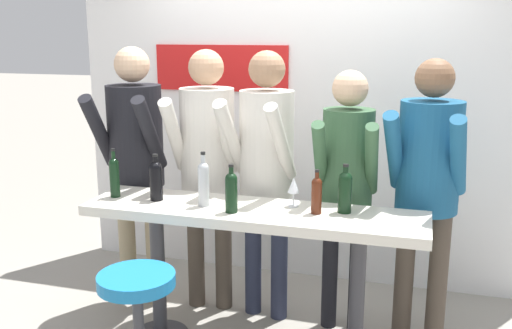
{
  "coord_description": "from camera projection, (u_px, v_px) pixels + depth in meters",
  "views": [
    {
      "loc": [
        0.93,
        -3.07,
        1.95
      ],
      "look_at": [
        0.0,
        0.07,
        1.18
      ],
      "focal_mm": 40.0,
      "sensor_mm": 36.0,
      "label": 1
    }
  ],
  "objects": [
    {
      "name": "back_wall",
      "position": [
        299.0,
        125.0,
        4.49
      ],
      "size": [
        3.63,
        0.12,
        2.45
      ],
      "color": "white",
      "rests_on": "ground_plane"
    },
    {
      "name": "tasting_table",
      "position": [
        252.0,
        237.0,
        3.4
      ],
      "size": [
        2.03,
        0.49,
        0.93
      ],
      "color": "silver",
      "rests_on": "ground_plane"
    },
    {
      "name": "bar_stool",
      "position": [
        138.0,
        314.0,
        3.07
      ],
      "size": [
        0.43,
        0.43,
        0.7
      ],
      "color": "#333338",
      "rests_on": "ground_plane"
    },
    {
      "name": "person_far_left",
      "position": [
        135.0,
        149.0,
        3.97
      ],
      "size": [
        0.48,
        0.6,
        1.86
      ],
      "rotation": [
        0.0,
        0.0,
        0.08
      ],
      "color": "gray",
      "rests_on": "ground_plane"
    },
    {
      "name": "person_left",
      "position": [
        207.0,
        152.0,
        3.9
      ],
      "size": [
        0.48,
        0.6,
        1.84
      ],
      "rotation": [
        0.0,
        0.0,
        0.1
      ],
      "color": "#473D33",
      "rests_on": "ground_plane"
    },
    {
      "name": "person_center_left",
      "position": [
        266.0,
        156.0,
        3.77
      ],
      "size": [
        0.48,
        0.6,
        1.84
      ],
      "rotation": [
        0.0,
        0.0,
        -0.14
      ],
      "color": "#23283D",
      "rests_on": "ground_plane"
    },
    {
      "name": "person_center",
      "position": [
        347.0,
        172.0,
        3.61
      ],
      "size": [
        0.4,
        0.53,
        1.72
      ],
      "rotation": [
        0.0,
        0.0,
        0.05
      ],
      "color": "black",
      "rests_on": "ground_plane"
    },
    {
      "name": "person_center_right",
      "position": [
        428.0,
        171.0,
        3.49
      ],
      "size": [
        0.51,
        0.62,
        1.8
      ],
      "rotation": [
        0.0,
        0.0,
        -0.15
      ],
      "color": "#473D33",
      "rests_on": "ground_plane"
    },
    {
      "name": "wine_bottle_0",
      "position": [
        114.0,
        175.0,
        3.56
      ],
      "size": [
        0.06,
        0.06,
        0.31
      ],
      "color": "black",
      "rests_on": "tasting_table"
    },
    {
      "name": "wine_bottle_1",
      "position": [
        345.0,
        190.0,
        3.25
      ],
      "size": [
        0.08,
        0.08,
        0.29
      ],
      "color": "black",
      "rests_on": "tasting_table"
    },
    {
      "name": "wine_bottle_2",
      "position": [
        231.0,
        190.0,
        3.26
      ],
      "size": [
        0.07,
        0.07,
        0.28
      ],
      "color": "black",
      "rests_on": "tasting_table"
    },
    {
      "name": "wine_bottle_3",
      "position": [
        204.0,
        182.0,
        3.38
      ],
      "size": [
        0.07,
        0.07,
        0.33
      ],
      "color": "#B7BCC1",
      "rests_on": "tasting_table"
    },
    {
      "name": "wine_bottle_4",
      "position": [
        317.0,
        194.0,
        3.24
      ],
      "size": [
        0.06,
        0.06,
        0.26
      ],
      "color": "#4C1E0F",
      "rests_on": "tasting_table"
    },
    {
      "name": "wine_bottle_5",
      "position": [
        156.0,
        179.0,
        3.5
      ],
      "size": [
        0.08,
        0.08,
        0.29
      ],
      "color": "black",
      "rests_on": "tasting_table"
    },
    {
      "name": "wine_glass_0",
      "position": [
        294.0,
        186.0,
        3.37
      ],
      "size": [
        0.07,
        0.07,
        0.18
      ],
      "color": "silver",
      "rests_on": "tasting_table"
    }
  ]
}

